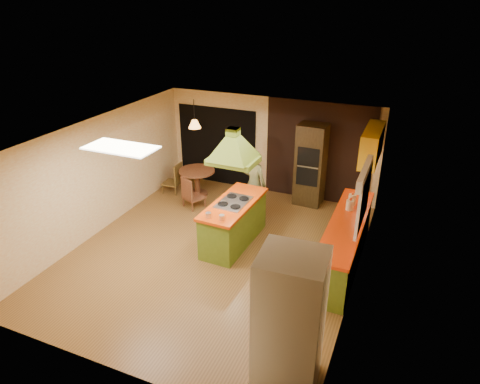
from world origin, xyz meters
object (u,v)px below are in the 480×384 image
at_px(man, 254,184).
at_px(wall_oven, 311,165).
at_px(kitchen_island, 234,222).
at_px(dining_table, 197,177).
at_px(refrigerator, 289,322).
at_px(canister_large, 352,199).

bearing_deg(man, wall_oven, -119.49).
distance_m(kitchen_island, dining_table, 2.54).
relative_size(kitchen_island, dining_table, 2.09).
height_order(kitchen_island, refrigerator, refrigerator).
relative_size(wall_oven, dining_table, 2.21).
distance_m(refrigerator, canister_large, 3.84).
relative_size(refrigerator, dining_table, 2.19).
height_order(kitchen_island, man, man).
bearing_deg(man, dining_table, -4.00).
height_order(man, dining_table, man).
distance_m(kitchen_island, man, 1.34).
xyz_separation_m(refrigerator, canister_large, (0.15, 3.84, 0.03)).
bearing_deg(dining_table, man, -15.67).
distance_m(kitchen_island, refrigerator, 3.65).
relative_size(kitchen_island, refrigerator, 0.96).
xyz_separation_m(man, refrigerator, (2.12, -4.25, 0.18)).
bearing_deg(dining_table, kitchen_island, -44.67).
height_order(kitchen_island, dining_table, kitchen_island).
xyz_separation_m(kitchen_island, refrigerator, (2.07, -2.95, 0.53)).
bearing_deg(wall_oven, man, -128.60).
relative_size(kitchen_island, canister_large, 8.70).
height_order(wall_oven, dining_table, wall_oven).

